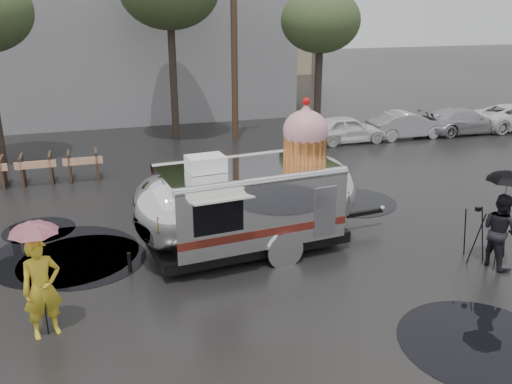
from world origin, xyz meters
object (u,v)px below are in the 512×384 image
object	(u,v)px
airstream_trailer	(251,200)
person_right	(500,231)
person_left	(42,288)
tripod	(475,230)

from	to	relation	value
airstream_trailer	person_right	bearing A→B (deg)	-31.89
person_left	person_right	bearing A→B (deg)	-19.17
person_left	person_right	world-z (taller)	person_left
airstream_trailer	person_right	size ratio (longest dim) A/B	3.94
person_right	tripod	distance (m)	0.54
person_right	tripod	size ratio (longest dim) A/B	1.31
person_left	tripod	world-z (taller)	person_left
airstream_trailer	tripod	xyz separation A→B (m)	(4.83, -2.11, -0.55)
airstream_trailer	person_left	world-z (taller)	airstream_trailer
airstream_trailer	person_left	xyz separation A→B (m)	(-4.65, -2.35, -0.36)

